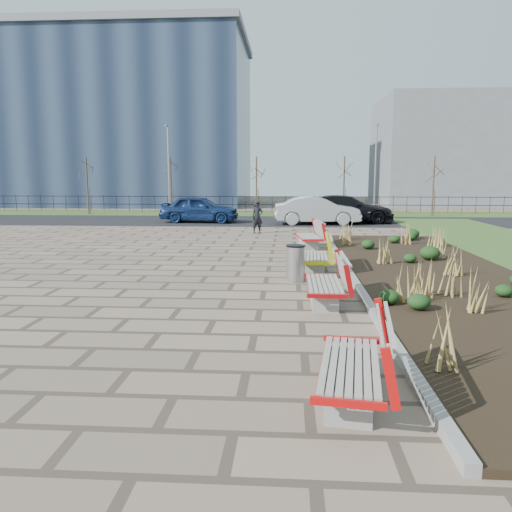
# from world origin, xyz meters

# --- Properties ---
(ground) EXTENTS (120.00, 120.00, 0.00)m
(ground) POSITION_xyz_m (0.00, 0.00, 0.00)
(ground) COLOR #806B58
(ground) RESTS_ON ground
(planting_bed) EXTENTS (4.50, 18.00, 0.10)m
(planting_bed) POSITION_xyz_m (6.25, 5.00, 0.05)
(planting_bed) COLOR black
(planting_bed) RESTS_ON ground
(planting_curb) EXTENTS (0.16, 18.00, 0.15)m
(planting_curb) POSITION_xyz_m (3.92, 5.00, 0.07)
(planting_curb) COLOR gray
(planting_curb) RESTS_ON ground
(grass_verge_far) EXTENTS (80.00, 5.00, 0.04)m
(grass_verge_far) POSITION_xyz_m (0.00, 28.00, 0.02)
(grass_verge_far) COLOR #33511E
(grass_verge_far) RESTS_ON ground
(road) EXTENTS (80.00, 7.00, 0.02)m
(road) POSITION_xyz_m (0.00, 22.00, 0.01)
(road) COLOR black
(road) RESTS_ON ground
(bench_a) EXTENTS (1.18, 2.20, 1.00)m
(bench_a) POSITION_xyz_m (3.00, -2.41, 0.50)
(bench_a) COLOR red
(bench_a) RESTS_ON ground
(bench_b) EXTENTS (0.91, 2.10, 1.00)m
(bench_b) POSITION_xyz_m (3.00, 2.21, 0.50)
(bench_b) COLOR #A50B0C
(bench_b) RESTS_ON ground
(bench_c) EXTENTS (1.00, 2.14, 1.00)m
(bench_c) POSITION_xyz_m (3.00, 5.86, 0.50)
(bench_c) COLOR #D1CC0B
(bench_c) RESTS_ON ground
(bench_d) EXTENTS (1.15, 2.20, 1.00)m
(bench_d) POSITION_xyz_m (3.00, 10.68, 0.50)
(bench_d) COLOR red
(bench_d) RESTS_ON ground
(litter_bin) EXTENTS (0.48, 0.48, 0.93)m
(litter_bin) POSITION_xyz_m (2.43, 4.50, 0.47)
(litter_bin) COLOR #B2B2B7
(litter_bin) RESTS_ON ground
(pedestrian) EXTENTS (0.66, 0.55, 1.53)m
(pedestrian) POSITION_xyz_m (0.75, 15.55, 0.76)
(pedestrian) COLOR black
(pedestrian) RESTS_ON ground
(car_blue) EXTENTS (4.71, 2.17, 1.56)m
(car_blue) POSITION_xyz_m (-3.00, 20.87, 0.80)
(car_blue) COLOR navy
(car_blue) RESTS_ON road
(car_silver) EXTENTS (4.85, 1.90, 1.57)m
(car_silver) POSITION_xyz_m (3.85, 20.01, 0.81)
(car_silver) COLOR #9A9CA1
(car_silver) RESTS_ON road
(car_black) EXTENTS (5.61, 2.59, 1.59)m
(car_black) POSITION_xyz_m (5.60, 21.24, 0.81)
(car_black) COLOR black
(car_black) RESTS_ON road
(tree_a) EXTENTS (1.40, 1.40, 4.00)m
(tree_a) POSITION_xyz_m (-12.00, 26.50, 2.04)
(tree_a) COLOR #4C3D2D
(tree_a) RESTS_ON grass_verge_far
(tree_b) EXTENTS (1.40, 1.40, 4.00)m
(tree_b) POSITION_xyz_m (-6.00, 26.50, 2.04)
(tree_b) COLOR #4C3D2D
(tree_b) RESTS_ON grass_verge_far
(tree_c) EXTENTS (1.40, 1.40, 4.00)m
(tree_c) POSITION_xyz_m (0.00, 26.50, 2.04)
(tree_c) COLOR #4C3D2D
(tree_c) RESTS_ON grass_verge_far
(tree_d) EXTENTS (1.40, 1.40, 4.00)m
(tree_d) POSITION_xyz_m (6.00, 26.50, 2.04)
(tree_d) COLOR #4C3D2D
(tree_d) RESTS_ON grass_verge_far
(tree_e) EXTENTS (1.40, 1.40, 4.00)m
(tree_e) POSITION_xyz_m (12.00, 26.50, 2.04)
(tree_e) COLOR #4C3D2D
(tree_e) RESTS_ON grass_verge_far
(lamp_west) EXTENTS (0.24, 0.60, 6.00)m
(lamp_west) POSITION_xyz_m (-6.00, 26.00, 3.04)
(lamp_west) COLOR gray
(lamp_west) RESTS_ON grass_verge_far
(lamp_east) EXTENTS (0.24, 0.60, 6.00)m
(lamp_east) POSITION_xyz_m (8.00, 26.00, 3.04)
(lamp_east) COLOR gray
(lamp_east) RESTS_ON grass_verge_far
(railing_fence) EXTENTS (44.00, 0.10, 1.20)m
(railing_fence) POSITION_xyz_m (0.00, 29.50, 0.64)
(railing_fence) COLOR black
(railing_fence) RESTS_ON grass_verge_far
(building_glass) EXTENTS (40.00, 14.00, 15.00)m
(building_glass) POSITION_xyz_m (-22.00, 40.00, 7.50)
(building_glass) COLOR #192338
(building_glass) RESTS_ON ground
(building_grey) EXTENTS (18.00, 12.00, 10.00)m
(building_grey) POSITION_xyz_m (20.00, 42.00, 5.00)
(building_grey) COLOR slate
(building_grey) RESTS_ON ground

